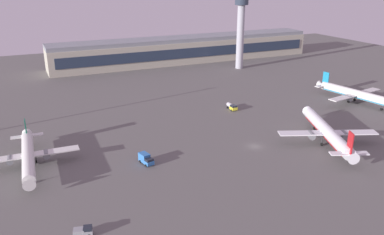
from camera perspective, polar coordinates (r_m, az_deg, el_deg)
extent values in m
plane|color=#605E5B|center=(132.99, 9.15, -4.19)|extent=(416.00, 416.00, 0.00)
cube|color=#B2AD99|center=(263.38, -0.84, 9.70)|extent=(176.88, 22.00, 14.00)
cube|color=#263347|center=(253.21, 0.20, 9.45)|extent=(169.80, 0.40, 6.16)
cube|color=gray|center=(262.05, -0.85, 11.47)|extent=(176.88, 19.80, 2.40)
cylinder|color=#A8A8B2|center=(242.59, 7.05, 11.54)|extent=(4.40, 4.40, 37.95)
cylinder|color=#2D3847|center=(240.51, 7.27, 16.37)|extent=(8.00, 8.00, 3.00)
cylinder|color=white|center=(140.26, 19.09, -1.89)|extent=(17.95, 36.06, 3.95)
cone|color=white|center=(157.82, 16.61, 0.79)|extent=(4.42, 3.74, 3.75)
cone|color=white|center=(123.27, 22.30, -5.35)|extent=(4.40, 4.05, 3.55)
cube|color=white|center=(139.44, 19.22, -2.12)|extent=(32.30, 16.56, 0.36)
cube|color=white|center=(124.81, 21.96, -4.88)|extent=(11.51, 6.67, 0.36)
cube|color=red|center=(123.85, 22.09, -3.49)|extent=(1.56, 3.19, 6.75)
cylinder|color=slate|center=(137.75, 16.97, -2.46)|extent=(3.54, 4.33, 2.29)
cylinder|color=slate|center=(141.86, 21.34, -2.34)|extent=(3.54, 4.33, 2.29)
cube|color=red|center=(140.65, 19.04, -2.30)|extent=(16.44, 33.15, 0.37)
cylinder|color=#333338|center=(151.34, 17.46, -0.86)|extent=(0.29, 0.29, 3.69)
cylinder|color=black|center=(151.98, 17.39, -1.51)|extent=(0.82, 1.21, 1.14)
cylinder|color=#333338|center=(137.88, 18.48, -3.02)|extent=(0.29, 0.29, 3.69)
cylinder|color=black|center=(138.58, 18.40, -3.72)|extent=(0.82, 1.21, 1.14)
cylinder|color=#333338|center=(139.54, 20.24, -2.96)|extent=(0.29, 0.29, 3.69)
cylinder|color=black|center=(140.23, 20.15, -3.66)|extent=(0.82, 1.21, 1.14)
cylinder|color=silver|center=(125.65, -22.84, -5.18)|extent=(4.70, 33.29, 3.50)
cone|color=silver|center=(109.66, -22.69, -8.88)|extent=(3.41, 2.33, 3.33)
cone|color=silver|center=(142.22, -22.95, -2.30)|extent=(3.24, 2.69, 3.15)
cube|color=silver|center=(126.57, -22.83, -5.09)|extent=(29.61, 4.75, 0.32)
cube|color=silver|center=(140.52, -22.95, -2.49)|extent=(10.21, 2.58, 0.32)
cube|color=#146B4C|center=(139.29, -23.10, -1.46)|extent=(0.38, 2.96, 5.99)
cylinder|color=slate|center=(126.74, -20.51, -5.06)|extent=(2.15, 3.39, 2.03)
cylinder|color=slate|center=(127.12, -25.07, -5.64)|extent=(2.15, 3.39, 2.03)
cube|color=#146B4C|center=(126.04, -22.78, -5.58)|extent=(4.26, 30.62, 0.33)
cylinder|color=#333338|center=(116.71, -22.64, -7.99)|extent=(0.26, 0.26, 3.27)
cylinder|color=black|center=(117.44, -22.54, -8.70)|extent=(0.41, 1.03, 1.01)
cylinder|color=#333338|center=(128.36, -21.85, -5.32)|extent=(0.26, 0.26, 3.27)
cylinder|color=black|center=(129.02, -21.76, -5.98)|extent=(0.41, 1.03, 1.01)
cylinder|color=#333338|center=(128.51, -23.65, -5.55)|extent=(0.26, 0.26, 3.27)
cylinder|color=black|center=(129.18, -23.56, -6.21)|extent=(0.41, 1.03, 1.01)
cylinder|color=silver|center=(189.08, 23.04, 3.12)|extent=(10.02, 37.15, 3.91)
cone|color=silver|center=(199.99, 18.33, 4.57)|extent=(3.95, 3.42, 3.52)
cube|color=silver|center=(189.66, 22.78, 3.14)|extent=(33.13, 9.54, 0.36)
cube|color=silver|center=(198.81, 18.77, 4.49)|extent=(11.56, 4.32, 0.36)
cube|color=#1984B2|center=(197.88, 18.94, 5.34)|extent=(0.85, 3.30, 6.68)
cylinder|color=slate|center=(194.49, 23.68, 3.18)|extent=(2.85, 4.03, 2.26)
cylinder|color=slate|center=(185.26, 21.77, 2.67)|extent=(2.85, 4.03, 2.26)
cube|color=#1984B2|center=(189.36, 23.00, 2.81)|extent=(9.15, 34.16, 0.37)
cylinder|color=#333338|center=(183.82, 26.00, 1.63)|extent=(0.29, 0.29, 3.65)
cylinder|color=black|center=(184.34, 25.92, 1.10)|extent=(0.59, 1.18, 1.13)
cylinder|color=#333338|center=(192.73, 22.71, 2.90)|extent=(0.29, 0.29, 3.65)
cylinder|color=black|center=(193.22, 22.64, 2.38)|extent=(0.59, 1.18, 1.13)
cylinder|color=#333338|center=(189.05, 21.95, 2.69)|extent=(0.29, 0.29, 3.65)
cylinder|color=black|center=(189.56, 21.88, 2.16)|extent=(0.59, 1.18, 1.13)
cube|color=yellow|center=(166.57, 6.07, 1.37)|extent=(2.50, 3.08, 1.20)
cube|color=#1E232D|center=(166.27, 6.09, 1.68)|extent=(2.29, 2.71, 0.70)
cylinder|color=silver|center=(168.69, 5.64, 1.76)|extent=(1.94, 4.26, 1.80)
cylinder|color=black|center=(166.90, 6.45, 1.17)|extent=(0.33, 0.91, 0.90)
cylinder|color=black|center=(165.93, 5.82, 1.08)|extent=(0.33, 0.91, 0.90)
cylinder|color=black|center=(170.08, 5.83, 1.56)|extent=(0.33, 0.91, 0.90)
cylinder|color=black|center=(169.12, 5.20, 1.47)|extent=(0.33, 0.91, 0.90)
cube|color=#3372BF|center=(118.92, -6.34, -6.51)|extent=(2.96, 3.22, 1.20)
cube|color=#1E232D|center=(118.50, -6.36, -6.10)|extent=(2.70, 2.86, 0.70)
cube|color=#3372BF|center=(120.54, -6.97, -5.79)|extent=(3.06, 4.03, 2.60)
cylinder|color=black|center=(119.37, -5.80, -6.71)|extent=(0.50, 0.94, 0.90)
cylinder|color=black|center=(118.41, -6.67, -6.97)|extent=(0.50, 0.94, 0.90)
cylinder|color=black|center=(122.09, -6.68, -6.11)|extent=(0.50, 0.94, 0.90)
cylinder|color=black|center=(121.15, -7.54, -6.36)|extent=(0.50, 0.94, 0.90)
cube|color=gray|center=(92.14, -14.95, -15.78)|extent=(2.55, 2.47, 1.10)
cube|color=#1E232D|center=(91.63, -15.00, -15.33)|extent=(2.26, 2.26, 0.70)
cube|color=gray|center=(92.29, -16.17, -15.74)|extent=(2.81, 2.48, 1.40)
cylinder|color=black|center=(93.11, -14.69, -15.75)|extent=(0.95, 0.52, 0.90)
cylinder|color=black|center=(93.45, -16.39, -15.79)|extent=(0.95, 0.52, 0.90)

